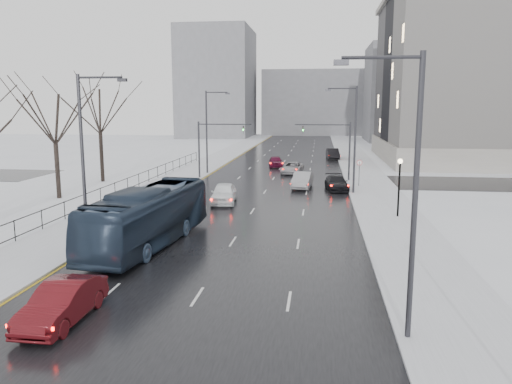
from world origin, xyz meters
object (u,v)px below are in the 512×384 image
at_px(lamppost_r_mid, 399,179).
at_px(mast_signal_left, 208,143).
at_px(sedan_right_near, 302,180).
at_px(sedan_center_near, 224,193).
at_px(sedan_right_distant, 333,154).
at_px(streetlight_r_mid, 353,134).
at_px(sedan_right_far, 337,183).
at_px(streetlight_r_near, 409,185).
at_px(bus, 149,216).
at_px(streetlight_l_far, 208,128).
at_px(tree_park_d, 59,199).
at_px(tree_park_e, 103,182).
at_px(sedan_left_near, 62,302).
at_px(sedan_right_cross, 292,168).
at_px(streetlight_l_near, 86,152).
at_px(sedan_center_far, 276,161).
at_px(mast_signal_right, 340,144).
at_px(no_uturn_sign, 359,165).

bearing_deg(lamppost_r_mid, mast_signal_left, 135.52).
height_order(lamppost_r_mid, sedan_right_near, lamppost_r_mid).
bearing_deg(sedan_center_near, mast_signal_left, 102.22).
bearing_deg(mast_signal_left, sedan_right_distant, 57.68).
xyz_separation_m(streetlight_r_mid, sedan_center_near, (-11.01, -6.06, -4.73)).
distance_m(streetlight_r_mid, sedan_center_near, 13.43).
distance_m(streetlight_r_mid, sedan_right_far, 5.42).
xyz_separation_m(streetlight_r_near, bus, (-12.97, 10.67, -3.85)).
distance_m(bus, sedan_right_far, 24.35).
height_order(streetlight_l_far, bus, streetlight_l_far).
bearing_deg(tree_park_d, tree_park_e, 92.29).
distance_m(tree_park_d, streetlight_r_near, 35.80).
relative_size(streetlight_l_far, sedan_right_distant, 2.00).
relative_size(tree_park_e, bus, 1.09).
distance_m(sedan_left_near, sedan_right_far, 34.10).
distance_m(streetlight_l_far, sedan_right_cross, 11.28).
height_order(streetlight_l_near, sedan_center_far, streetlight_l_near).
distance_m(streetlight_r_near, streetlight_r_mid, 30.00).
xyz_separation_m(lamppost_r_mid, sedan_center_far, (-11.72, 29.93, -2.16)).
bearing_deg(sedan_center_far, tree_park_e, -145.52).
height_order(streetlight_l_far, sedan_center_near, streetlight_l_far).
bearing_deg(tree_park_d, mast_signal_left, 53.20).
height_order(lamppost_r_mid, bus, lamppost_r_mid).
xyz_separation_m(sedan_center_far, sedan_right_distant, (7.92, 11.03, 0.08)).
bearing_deg(streetlight_r_near, sedan_right_cross, 98.21).
bearing_deg(mast_signal_right, sedan_center_far, 123.99).
bearing_deg(tree_park_d, sedan_left_near, -61.14).
xyz_separation_m(mast_signal_right, sedan_left_near, (-11.83, -38.13, -3.29)).
height_order(tree_park_d, mast_signal_right, mast_signal_right).
bearing_deg(sedan_right_near, streetlight_r_near, -76.80).
bearing_deg(sedan_center_far, mast_signal_right, -63.86).
relative_size(mast_signal_right, sedan_left_near, 1.39).
bearing_deg(sedan_right_far, mast_signal_right, 79.17).
bearing_deg(streetlight_r_near, lamppost_r_mid, 81.94).
bearing_deg(streetlight_l_near, streetlight_r_near, -31.48).
height_order(no_uturn_sign, sedan_right_near, no_uturn_sign).
distance_m(tree_park_e, streetlight_l_near, 26.61).
xyz_separation_m(streetlight_l_near, sedan_left_near, (3.67, -10.13, -4.81)).
relative_size(lamppost_r_mid, mast_signal_right, 0.66).
distance_m(streetlight_l_near, sedan_right_distant, 53.43).
distance_m(streetlight_r_near, sedan_center_near, 26.77).
height_order(sedan_center_far, sedan_right_distant, sedan_right_distant).
bearing_deg(tree_park_e, mast_signal_left, 20.19).
bearing_deg(streetlight_l_near, lamppost_r_mid, 27.55).
height_order(bus, sedan_right_far, bus).
height_order(streetlight_r_mid, sedan_right_distant, streetlight_r_mid).
height_order(bus, sedan_right_distant, bus).
bearing_deg(streetlight_l_far, mast_signal_right, -14.48).
xyz_separation_m(tree_park_d, bus, (13.00, -13.33, 1.77)).
distance_m(bus, sedan_right_near, 23.53).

